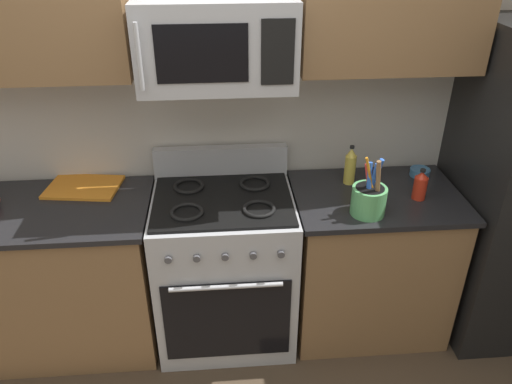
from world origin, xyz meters
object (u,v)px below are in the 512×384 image
object	(u,v)px
bottle_oil	(350,166)
prep_bowl	(420,172)
bottle_hot_sauce	(420,185)
cutting_board	(84,187)
microwave	(216,43)
utensil_crock	(369,199)
range_oven	(225,266)

from	to	relation	value
bottle_oil	prep_bowl	xyz separation A→B (m)	(0.43, 0.05, -0.08)
bottle_hot_sauce	prep_bowl	distance (m)	0.28
cutting_board	prep_bowl	world-z (taller)	prep_bowl
microwave	utensil_crock	bearing A→B (deg)	-16.35
bottle_oil	utensil_crock	bearing A→B (deg)	-87.38
bottle_oil	prep_bowl	world-z (taller)	bottle_oil
range_oven	utensil_crock	world-z (taller)	utensil_crock
range_oven	prep_bowl	bearing A→B (deg)	9.60
prep_bowl	bottle_hot_sauce	bearing A→B (deg)	-112.06
microwave	prep_bowl	bearing A→B (deg)	8.22
utensil_crock	cutting_board	xyz separation A→B (m)	(-1.50, 0.39, -0.08)
bottle_hot_sauce	microwave	bearing A→B (deg)	175.21
utensil_crock	bottle_oil	distance (m)	0.33
bottle_oil	bottle_hot_sauce	distance (m)	0.39
range_oven	bottle_hot_sauce	distance (m)	1.17
microwave	utensil_crock	xyz separation A→B (m)	(0.73, -0.21, -0.74)
cutting_board	bottle_hot_sauce	size ratio (longest dim) A/B	2.23
range_oven	bottle_oil	world-z (taller)	bottle_oil
bottle_oil	microwave	bearing A→B (deg)	-170.98
microwave	prep_bowl	distance (m)	1.41
range_oven	cutting_board	distance (m)	0.91
microwave	bottle_hot_sauce	world-z (taller)	microwave
range_oven	utensil_crock	xyz separation A→B (m)	(0.73, -0.19, 0.52)
prep_bowl	microwave	bearing A→B (deg)	-171.78
utensil_crock	bottle_oil	xyz separation A→B (m)	(-0.02, 0.33, 0.02)
bottle_oil	bottle_hot_sauce	xyz separation A→B (m)	(0.33, -0.20, -0.03)
microwave	bottle_hot_sauce	size ratio (longest dim) A/B	4.10
range_oven	microwave	xyz separation A→B (m)	(-0.00, 0.03, 1.26)
microwave	cutting_board	bearing A→B (deg)	167.41
utensil_crock	prep_bowl	bearing A→B (deg)	42.38
range_oven	prep_bowl	distance (m)	1.25
cutting_board	bottle_hot_sauce	world-z (taller)	bottle_hot_sauce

